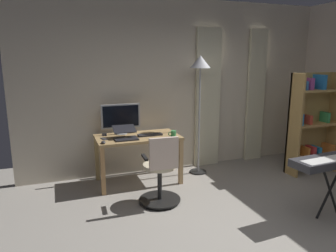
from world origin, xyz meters
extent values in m
plane|color=gray|center=(0.00, 0.00, 0.00)|extent=(7.00, 7.00, 0.00)
cube|color=beige|center=(0.00, -2.62, 1.43)|extent=(5.38, 0.10, 2.86)
cube|color=beige|center=(-1.49, -2.51, 1.20)|extent=(0.35, 0.06, 2.41)
cube|color=beige|center=(-0.50, -2.51, 1.20)|extent=(0.46, 0.06, 2.41)
cube|color=tan|center=(0.88, -2.13, 0.72)|extent=(1.26, 0.68, 0.04)
cube|color=tan|center=(0.29, -1.83, 0.35)|extent=(0.06, 0.06, 0.70)
cube|color=#B08250|center=(1.47, -1.83, 0.35)|extent=(0.06, 0.06, 0.70)
cube|color=tan|center=(0.29, -2.43, 0.35)|extent=(0.06, 0.06, 0.70)
cube|color=tan|center=(1.47, -2.43, 0.35)|extent=(0.06, 0.06, 0.70)
cylinder|color=black|center=(0.80, -1.33, 0.04)|extent=(0.56, 0.56, 0.02)
sphere|color=black|center=(0.54, -1.32, 0.03)|extent=(0.05, 0.05, 0.05)
sphere|color=black|center=(0.70, -1.57, 0.03)|extent=(0.05, 0.05, 0.05)
sphere|color=black|center=(1.00, -1.50, 0.03)|extent=(0.05, 0.05, 0.05)
sphere|color=black|center=(1.01, -1.19, 0.03)|extent=(0.05, 0.05, 0.05)
sphere|color=black|center=(0.73, -1.08, 0.03)|extent=(0.05, 0.05, 0.05)
cylinder|color=black|center=(0.80, -1.33, 0.27)|extent=(0.06, 0.06, 0.45)
cylinder|color=beige|center=(0.80, -1.33, 0.52)|extent=(0.46, 0.46, 0.05)
cube|color=beige|center=(0.81, -1.13, 0.74)|extent=(0.38, 0.07, 0.41)
cube|color=black|center=(1.00, -1.34, 0.65)|extent=(0.05, 0.24, 0.03)
cube|color=black|center=(0.60, -1.32, 0.65)|extent=(0.05, 0.24, 0.03)
cylinder|color=#B7BCC1|center=(1.09, -2.35, 0.75)|extent=(0.18, 0.18, 0.01)
cylinder|color=#B7BCC1|center=(1.09, -2.35, 0.79)|extent=(0.04, 0.04, 0.09)
cube|color=#B7BCC1|center=(1.09, -2.36, 1.02)|extent=(0.61, 0.03, 0.37)
cube|color=black|center=(1.09, -2.34, 1.02)|extent=(0.56, 0.01, 0.33)
cube|color=#232328|center=(0.69, -2.10, 0.75)|extent=(0.37, 0.13, 0.02)
cube|color=#232328|center=(1.09, -1.99, 0.75)|extent=(0.34, 0.24, 0.02)
cube|color=#232328|center=(1.09, -2.11, 0.87)|extent=(0.33, 0.23, 0.08)
ellipsoid|color=#333338|center=(1.44, -1.88, 0.76)|extent=(0.06, 0.10, 0.04)
cube|color=black|center=(1.35, -2.37, 0.74)|extent=(0.09, 0.15, 0.01)
cube|color=#333338|center=(1.39, -2.12, 0.74)|extent=(0.10, 0.16, 0.01)
cylinder|color=#3D9951|center=(0.39, -1.89, 0.79)|extent=(0.08, 0.08, 0.10)
torus|color=#3D9951|center=(0.44, -1.89, 0.79)|extent=(0.07, 0.01, 0.07)
cube|color=tan|center=(-2.40, -1.55, 0.84)|extent=(0.04, 0.30, 1.67)
cube|color=tan|center=(-1.57, -1.55, 0.84)|extent=(0.04, 0.30, 1.67)
cube|color=tan|center=(-1.99, -1.68, 0.84)|extent=(0.87, 0.04, 1.67)
cube|color=tan|center=(-1.99, -1.55, 0.28)|extent=(0.79, 0.30, 0.04)
cube|color=tan|center=(-1.99, -1.55, 0.84)|extent=(0.79, 0.30, 0.04)
cube|color=tan|center=(-1.99, -1.55, 1.40)|extent=(0.79, 0.30, 0.04)
cube|color=#C73439|center=(-1.96, -1.55, 0.38)|extent=(0.07, 0.20, 0.16)
cube|color=#379C59|center=(-2.19, -1.55, 0.94)|extent=(0.05, 0.19, 0.17)
cube|color=#2475BF|center=(-1.99, -1.55, 1.53)|extent=(0.06, 0.26, 0.23)
cube|color=#2483C1|center=(-2.07, -1.55, 0.37)|extent=(0.06, 0.22, 0.15)
cube|color=#257EC2|center=(-1.62, -1.55, 0.95)|extent=(0.04, 0.24, 0.19)
cube|color=#3873C1|center=(-1.67, -1.55, 1.48)|extent=(0.04, 0.19, 0.14)
cube|color=orange|center=(-1.84, -1.55, 0.38)|extent=(0.03, 0.19, 0.16)
cube|color=#CF4533|center=(-1.82, -1.55, 0.93)|extent=(0.06, 0.19, 0.14)
cube|color=#9D4395|center=(-1.78, -1.55, 1.51)|extent=(0.07, 0.19, 0.18)
cube|color=orange|center=(-2.33, -1.55, 0.38)|extent=(0.06, 0.25, 0.16)
cylinder|color=black|center=(-1.03, -0.26, 0.34)|extent=(0.38, 0.06, 0.68)
cylinder|color=black|center=(-1.03, -0.26, 0.34)|extent=(0.38, 0.06, 0.68)
cube|color=#333338|center=(-1.03, -0.26, 0.72)|extent=(1.13, 0.40, 0.09)
cylinder|color=black|center=(-0.18, -2.18, 0.01)|extent=(0.28, 0.28, 0.02)
cylinder|color=#A5A5A8|center=(-0.18, -2.18, 0.88)|extent=(0.03, 0.03, 1.75)
cone|color=silver|center=(-0.18, -2.18, 1.85)|extent=(0.33, 0.33, 0.20)
camera|label=1|loc=(2.05, 2.42, 1.91)|focal=33.78mm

